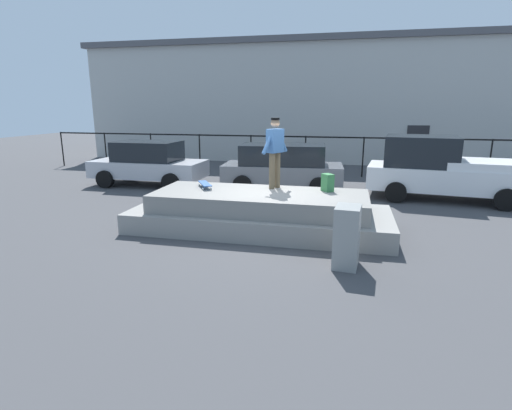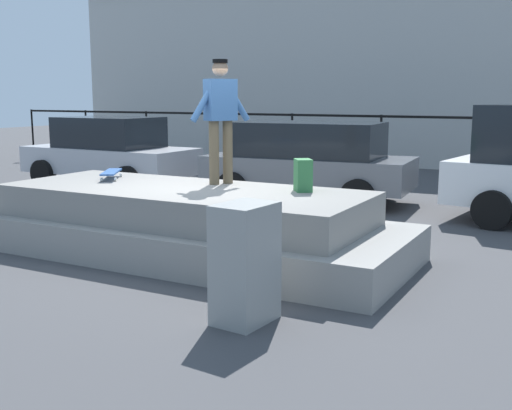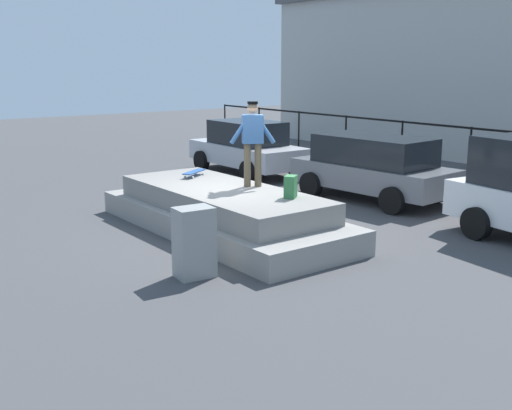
{
  "view_description": "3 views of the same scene",
  "coord_description": "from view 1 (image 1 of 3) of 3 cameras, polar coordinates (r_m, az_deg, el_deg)",
  "views": [
    {
      "loc": [
        1.79,
        -9.34,
        2.9
      ],
      "look_at": [
        -0.52,
        0.71,
        0.35
      ],
      "focal_mm": 28.11,
      "sensor_mm": 36.0,
      "label": 1
    },
    {
      "loc": [
        4.68,
        -7.19,
        2.14
      ],
      "look_at": [
        0.23,
        1.03,
        0.5
      ],
      "focal_mm": 44.21,
      "sensor_mm": 36.0,
      "label": 2
    },
    {
      "loc": [
        10.06,
        -7.15,
        3.36
      ],
      "look_at": [
        -0.28,
        0.67,
        0.41
      ],
      "focal_mm": 43.69,
      "sensor_mm": 36.0,
      "label": 3
    }
  ],
  "objects": [
    {
      "name": "fence_row",
      "position": [
        17.39,
        7.06,
        8.21
      ],
      "size": [
        24.06,
        0.06,
        1.67
      ],
      "color": "black",
      "rests_on": "ground_plane"
    },
    {
      "name": "skateboard",
      "position": [
        10.14,
        -7.28,
        3.01
      ],
      "size": [
        0.58,
        0.77,
        0.12
      ],
      "color": "#264C8C",
      "rests_on": "concrete_ledge"
    },
    {
      "name": "car_silver_sedan_near",
      "position": [
        15.53,
        -15.04,
        5.79
      ],
      "size": [
        4.19,
        2.04,
        1.63
      ],
      "color": "#B7B7BC",
      "rests_on": "ground_plane"
    },
    {
      "name": "ground_plane",
      "position": [
        9.94,
        2.0,
        -3.05
      ],
      "size": [
        60.0,
        60.0,
        0.0
      ],
      "primitive_type": "plane",
      "color": "#424244"
    },
    {
      "name": "warehouse_building",
      "position": [
        24.48,
        9.05,
        14.31
      ],
      "size": [
        25.52,
        7.78,
        6.26
      ],
      "color": "#B2B2AD",
      "rests_on": "ground_plane"
    },
    {
      "name": "backpack",
      "position": [
        9.77,
        10.15,
        3.15
      ],
      "size": [
        0.33,
        0.34,
        0.42
      ],
      "primitive_type": "cube",
      "rotation": [
        0.0,
        0.0,
        5.34
      ],
      "color": "#33723F",
      "rests_on": "concrete_ledge"
    },
    {
      "name": "utility_box",
      "position": [
        7.53,
        12.79,
        -4.43
      ],
      "size": [
        0.5,
        0.64,
        1.15
      ],
      "primitive_type": "cube",
      "rotation": [
        0.0,
        0.0,
        -0.1
      ],
      "color": "gray",
      "rests_on": "ground_plane"
    },
    {
      "name": "concrete_ledge",
      "position": [
        9.64,
        0.53,
        -1.07
      ],
      "size": [
        6.16,
        2.41,
        0.9
      ],
      "color": "gray",
      "rests_on": "ground_plane"
    },
    {
      "name": "car_white_pickup_far",
      "position": [
        13.93,
        24.94,
        4.65
      ],
      "size": [
        4.98,
        2.57,
        1.98
      ],
      "color": "white",
      "rests_on": "ground_plane"
    },
    {
      "name": "car_grey_hatchback_mid",
      "position": [
        14.11,
        3.81,
        5.57
      ],
      "size": [
        4.24,
        2.21,
        1.61
      ],
      "color": "slate",
      "rests_on": "ground_plane"
    },
    {
      "name": "skateboarder",
      "position": [
        9.89,
        2.72,
        8.1
      ],
      "size": [
        0.53,
        0.86,
        1.72
      ],
      "color": "brown",
      "rests_on": "concrete_ledge"
    }
  ]
}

